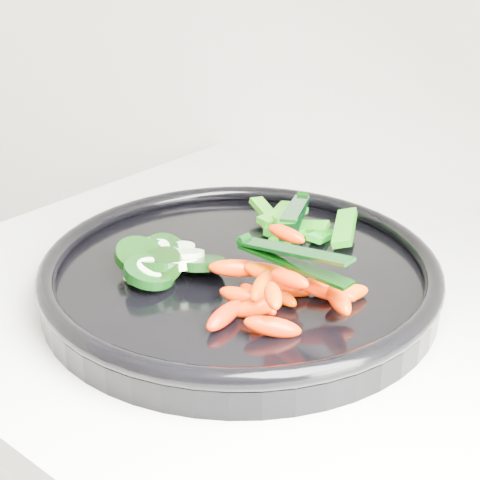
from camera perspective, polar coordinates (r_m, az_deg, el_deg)
The scene contains 6 objects.
veggie_tray at distance 0.63m, azimuth -0.00°, elevation -2.83°, with size 0.49×0.49×0.04m.
cucumber_pile at distance 0.63m, azimuth -6.92°, elevation -1.67°, with size 0.13×0.12×0.04m.
carrot_pile at distance 0.56m, azimuth 3.54°, elevation -4.25°, with size 0.14×0.14×0.05m.
pepper_pile at distance 0.71m, azimuth 4.82°, elevation 1.29°, with size 0.14×0.10×0.04m.
tong_carrot at distance 0.55m, azimuth 4.27°, elevation -1.37°, with size 0.11×0.02×0.02m.
tong_pepper at distance 0.69m, azimuth 4.80°, elevation 2.42°, with size 0.06×0.11×0.02m.
Camera 1 is at (-0.34, 1.22, 1.25)m, focal length 50.00 mm.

